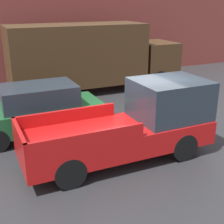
# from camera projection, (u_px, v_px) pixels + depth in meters

# --- Properties ---
(ground_plane) EXTENTS (60.00, 60.00, 0.00)m
(ground_plane) POSITION_uv_depth(u_px,v_px,m) (134.00, 141.00, 10.46)
(ground_plane) COLOR #2D2D30
(building_wall) EXTENTS (28.00, 0.15, 4.68)m
(building_wall) POSITION_uv_depth(u_px,v_px,m) (55.00, 39.00, 17.85)
(building_wall) COLOR brown
(building_wall) RESTS_ON ground
(pickup_truck) EXTENTS (5.56, 1.95, 2.23)m
(pickup_truck) POSITION_uv_depth(u_px,v_px,m) (135.00, 124.00, 9.13)
(pickup_truck) COLOR red
(pickup_truck) RESTS_ON ground
(car) EXTENTS (4.53, 1.90, 1.76)m
(car) POSITION_uv_depth(u_px,v_px,m) (37.00, 110.00, 10.68)
(car) COLOR #1E592D
(car) RESTS_ON ground
(delivery_truck) EXTENTS (8.81, 2.50, 3.37)m
(delivery_truck) POSITION_uv_depth(u_px,v_px,m) (90.00, 56.00, 15.70)
(delivery_truck) COLOR #472D19
(delivery_truck) RESTS_ON ground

